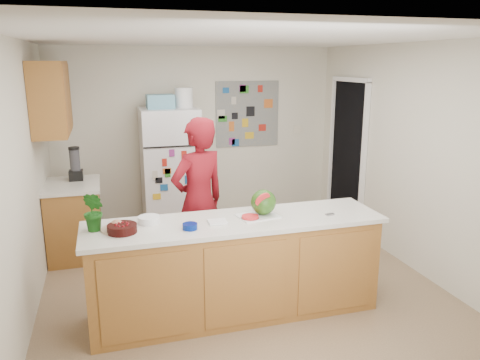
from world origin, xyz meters
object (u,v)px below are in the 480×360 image
object	(u,v)px
watermelon	(263,202)
cherry_bowl	(122,229)
refrigerator	(171,171)
person	(199,202)

from	to	relation	value
watermelon	cherry_bowl	size ratio (longest dim) A/B	0.95
refrigerator	person	xyz separation A→B (m)	(0.06, -1.62, 0.03)
refrigerator	cherry_bowl	world-z (taller)	refrigerator
refrigerator	cherry_bowl	xyz separation A→B (m)	(-0.74, -2.42, 0.11)
watermelon	cherry_bowl	world-z (taller)	watermelon
refrigerator	person	bearing A→B (deg)	-87.70
refrigerator	watermelon	size ratio (longest dim) A/B	7.34
watermelon	cherry_bowl	xyz separation A→B (m)	(-1.26, -0.10, -0.09)
person	cherry_bowl	size ratio (longest dim) A/B	7.25
refrigerator	watermelon	xyz separation A→B (m)	(0.53, -2.33, 0.20)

